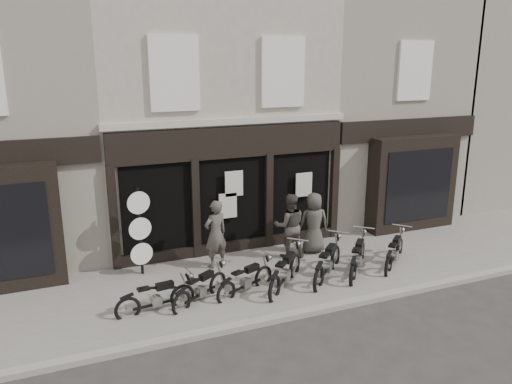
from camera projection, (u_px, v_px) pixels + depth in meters
name	position (u px, v px, depth m)	size (l,w,h in m)	color
ground_plane	(272.00, 294.00, 12.63)	(90.00, 90.00, 0.00)	#2D2B28
pavement	(259.00, 278.00, 13.42)	(30.00, 4.20, 0.12)	slate
kerb	(295.00, 315.00, 11.50)	(30.00, 0.25, 0.13)	gray
central_building	(202.00, 110.00, 16.90)	(7.30, 6.22, 8.34)	#AEA595
neighbour_right	(361.00, 105.00, 19.18)	(5.60, 6.73, 8.34)	gray
motorcycle_0	(157.00, 300.00, 11.56)	(1.92, 0.52, 0.92)	black
motorcycle_1	(201.00, 290.00, 12.04)	(1.70, 1.23, 0.92)	black
motorcycle_2	(246.00, 282.00, 12.48)	(1.79, 1.00, 0.91)	black
motorcycle_3	(285.00, 274.00, 12.81)	(1.76, 1.74, 1.07)	black
motorcycle_4	(328.00, 265.00, 13.33)	(1.82, 1.76, 1.09)	black
motorcycle_5	(358.00, 260.00, 13.69)	(1.71, 1.84, 1.08)	black
motorcycle_6	(394.00, 254.00, 14.16)	(1.74, 1.57, 1.01)	black
man_left	(216.00, 234.00, 13.79)	(0.71, 0.46, 1.93)	#464139
man_centre	(290.00, 226.00, 14.53)	(0.93, 0.72, 1.91)	#403B33
man_right	(314.00, 223.00, 14.88)	(0.90, 0.58, 1.84)	#433E38
advert_sign_post	(140.00, 235.00, 13.27)	(0.61, 0.40, 2.53)	black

